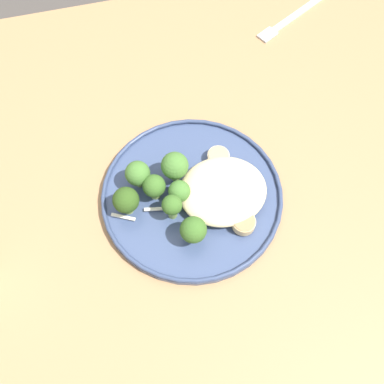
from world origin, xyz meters
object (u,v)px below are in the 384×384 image
object	(u,v)px
broccoli_floret_left_leaning	(154,187)
broccoli_floret_front_edge	(126,201)
seared_scallop_tilted_round	(197,187)
seared_scallop_front_small	(216,195)
seared_scallop_left_edge	(231,193)
seared_scallop_rear_pale	(219,173)
dinner_plate	(192,195)
seared_scallop_tiny_bay	(218,157)
seared_scallop_large_seared	(244,223)
broccoli_floret_beside_noodles	(175,166)
broccoli_floret_rear_charred	(179,192)
broccoli_floret_split_head	(138,174)
broccoli_floret_small_sprig	(193,230)
dinner_fork	(291,19)
broccoli_floret_tall_stalk	(172,206)

from	to	relation	value
broccoli_floret_left_leaning	broccoli_floret_front_edge	bearing A→B (deg)	18.14
broccoli_floret_front_edge	broccoli_floret_left_leaning	xyz separation A→B (m)	(-0.05, -0.02, -0.00)
seared_scallop_tilted_round	seared_scallop_front_small	bearing A→B (deg)	139.30
seared_scallop_left_edge	seared_scallop_rear_pale	world-z (taller)	seared_scallop_rear_pale
dinner_plate	broccoli_floret_front_edge	xyz separation A→B (m)	(0.10, 0.00, 0.04)
seared_scallop_front_small	broccoli_floret_front_edge	xyz separation A→B (m)	(0.14, -0.01, 0.02)
seared_scallop_tiny_bay	seared_scallop_large_seared	bearing A→B (deg)	92.49
seared_scallop_large_seared	broccoli_floret_beside_noodles	xyz separation A→B (m)	(0.08, -0.11, 0.03)
seared_scallop_large_seared	broccoli_floret_front_edge	world-z (taller)	broccoli_floret_front_edge
broccoli_floret_rear_charred	broccoli_floret_beside_noodles	xyz separation A→B (m)	(-0.00, -0.04, 0.01)
dinner_plate	broccoli_floret_left_leaning	world-z (taller)	broccoli_floret_left_leaning
seared_scallop_front_small	broccoli_floret_rear_charred	distance (m)	0.06
seared_scallop_tiny_bay	broccoli_floret_beside_noodles	xyz separation A→B (m)	(0.08, 0.02, 0.03)
dinner_plate	broccoli_floret_split_head	distance (m)	0.09
dinner_plate	broccoli_floret_small_sprig	distance (m)	0.08
seared_scallop_front_small	dinner_fork	distance (m)	0.44
seared_scallop_front_small	seared_scallop_tiny_bay	distance (m)	0.07
seared_scallop_tilted_round	broccoli_floret_beside_noodles	distance (m)	0.05
seared_scallop_left_edge	seared_scallop_front_small	size ratio (longest dim) A/B	0.69
seared_scallop_left_edge	broccoli_floret_front_edge	bearing A→B (deg)	-5.25
broccoli_floret_beside_noodles	dinner_plate	bearing A→B (deg)	117.92
seared_scallop_tiny_bay	broccoli_floret_left_leaning	distance (m)	0.12
seared_scallop_tiny_bay	broccoli_floret_tall_stalk	bearing A→B (deg)	39.48
broccoli_floret_split_head	broccoli_floret_tall_stalk	distance (m)	0.08
seared_scallop_large_seared	broccoli_floret_left_leaning	size ratio (longest dim) A/B	0.71
dinner_plate	broccoli_floret_split_head	xyz separation A→B (m)	(0.08, -0.04, 0.04)
seared_scallop_left_edge	seared_scallop_large_seared	distance (m)	0.06
seared_scallop_large_seared	broccoli_floret_rear_charred	xyz separation A→B (m)	(0.08, -0.07, 0.02)
broccoli_floret_split_head	dinner_fork	size ratio (longest dim) A/B	0.33
seared_scallop_rear_pale	dinner_fork	xyz separation A→B (m)	(-0.24, -0.32, -0.02)
seared_scallop_front_small	seared_scallop_tilted_round	xyz separation A→B (m)	(0.02, -0.02, 0.00)
broccoli_floret_split_head	broccoli_floret_left_leaning	bearing A→B (deg)	128.49
broccoli_floret_small_sprig	seared_scallop_large_seared	bearing A→B (deg)	-179.50
seared_scallop_front_small	seared_scallop_tilted_round	bearing A→B (deg)	-40.70
broccoli_floret_rear_charred	dinner_fork	xyz separation A→B (m)	(-0.31, -0.35, -0.04)
broccoli_floret_beside_noodles	broccoli_floret_small_sprig	size ratio (longest dim) A/B	1.14
dinner_plate	seared_scallop_rear_pale	size ratio (longest dim) A/B	10.02
seared_scallop_tilted_round	broccoli_floret_rear_charred	bearing A→B (deg)	17.62
broccoli_floret_tall_stalk	seared_scallop_rear_pale	bearing A→B (deg)	-150.72
broccoli_floret_front_edge	seared_scallop_rear_pale	bearing A→B (deg)	-171.02
seared_scallop_rear_pale	broccoli_floret_left_leaning	world-z (taller)	broccoli_floret_left_leaning
seared_scallop_front_small	broccoli_floret_rear_charred	bearing A→B (deg)	-11.48
seared_scallop_front_small	broccoli_floret_rear_charred	world-z (taller)	broccoli_floret_rear_charred
seared_scallop_tilted_round	broccoli_floret_rear_charred	xyz separation A→B (m)	(0.03, 0.01, 0.02)
seared_scallop_rear_pale	broccoli_floret_rear_charred	world-z (taller)	broccoli_floret_rear_charred
broccoli_floret_tall_stalk	broccoli_floret_left_leaning	size ratio (longest dim) A/B	1.04
broccoli_floret_rear_charred	broccoli_floret_small_sprig	size ratio (longest dim) A/B	0.84
broccoli_floret_split_head	broccoli_floret_beside_noodles	bearing A→B (deg)	176.53
broccoli_floret_front_edge	dinner_fork	distance (m)	0.53
dinner_plate	broccoli_floret_rear_charred	size ratio (longest dim) A/B	6.16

